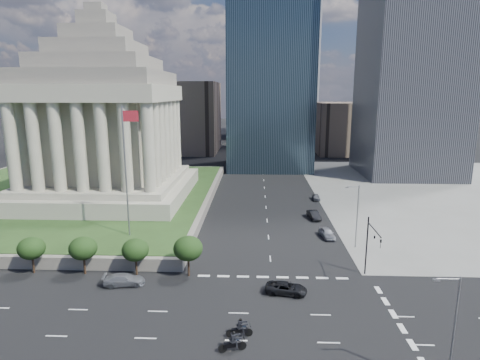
# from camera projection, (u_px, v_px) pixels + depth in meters

# --- Properties ---
(ground) EXTENTS (500.00, 500.00, 0.00)m
(ground) POSITION_uv_depth(u_px,v_px,m) (262.00, 164.00, 136.73)
(ground) COLOR black
(ground) RESTS_ON ground
(sidewalk_ne) EXTENTS (68.00, 90.00, 0.03)m
(sidewalk_ne) POSITION_uv_depth(u_px,v_px,m) (457.00, 194.00, 95.86)
(sidewalk_ne) COLOR slate
(sidewalk_ne) RESTS_ON ground
(plaza_terrace) EXTENTS (66.00, 70.00, 1.80)m
(plaza_terrace) POSITION_uv_depth(u_px,v_px,m) (64.00, 197.00, 89.50)
(plaza_terrace) COLOR slate
(plaza_terrace) RESTS_ON ground
(plaza_lawn) EXTENTS (64.00, 68.00, 0.10)m
(plaza_lawn) POSITION_uv_depth(u_px,v_px,m) (64.00, 193.00, 89.30)
(plaza_lawn) COLOR #243C18
(plaza_lawn) RESTS_ON plaza_terrace
(war_memorial) EXTENTS (34.00, 34.00, 39.00)m
(war_memorial) POSITION_uv_depth(u_px,v_px,m) (103.00, 105.00, 82.75)
(war_memorial) COLOR gray
(war_memorial) RESTS_ON plaza_lawn
(flagpole) EXTENTS (2.52, 0.24, 20.00)m
(flagpole) POSITION_uv_depth(u_px,v_px,m) (126.00, 165.00, 60.60)
(flagpole) COLOR slate
(flagpole) RESTS_ON plaza_lawn
(tree_row) EXTENTS (53.00, 4.00, 6.00)m
(tree_row) POSITION_uv_depth(u_px,v_px,m) (6.00, 252.00, 53.53)
(tree_row) COLOR black
(tree_row) RESTS_ON ground
(midrise_glass) EXTENTS (26.00, 26.00, 60.00)m
(midrise_glass) POSITION_uv_depth(u_px,v_px,m) (270.00, 73.00, 125.39)
(midrise_glass) COLOR black
(midrise_glass) RESTS_ON ground
(building_filler_ne) EXTENTS (20.00, 30.00, 20.00)m
(building_filler_ne) POSITION_uv_depth(u_px,v_px,m) (340.00, 128.00, 162.63)
(building_filler_ne) COLOR brown
(building_filler_ne) RESTS_ON ground
(building_filler_nw) EXTENTS (24.00, 30.00, 28.00)m
(building_filler_nw) POSITION_uv_depth(u_px,v_px,m) (189.00, 117.00, 164.23)
(building_filler_nw) COLOR brown
(building_filler_nw) RESTS_ON ground
(traffic_signal_ne) EXTENTS (0.30, 5.74, 8.00)m
(traffic_signal_ne) POSITION_uv_depth(u_px,v_px,m) (371.00, 242.00, 50.86)
(traffic_signal_ne) COLOR black
(traffic_signal_ne) RESTS_ON ground
(street_lamp_south) EXTENTS (2.13, 0.22, 10.00)m
(street_lamp_south) POSITION_uv_depth(u_px,v_px,m) (452.00, 328.00, 31.51)
(street_lamp_south) COLOR slate
(street_lamp_south) RESTS_ON ground
(street_lamp_north) EXTENTS (2.13, 0.22, 10.00)m
(street_lamp_north) POSITION_uv_depth(u_px,v_px,m) (356.00, 213.00, 61.77)
(street_lamp_north) COLOR slate
(street_lamp_north) RESTS_ON ground
(pickup_truck) EXTENTS (3.13, 5.33, 1.39)m
(pickup_truck) POSITION_uv_depth(u_px,v_px,m) (286.00, 288.00, 48.29)
(pickup_truck) COLOR black
(pickup_truck) RESTS_ON ground
(suv_grey) EXTENTS (5.38, 2.85, 1.49)m
(suv_grey) POSITION_uv_depth(u_px,v_px,m) (124.00, 280.00, 50.41)
(suv_grey) COLOR slate
(suv_grey) RESTS_ON ground
(parked_sedan_near) EXTENTS (4.88, 2.55, 1.59)m
(parked_sedan_near) POSITION_uv_depth(u_px,v_px,m) (327.00, 233.00, 67.06)
(parked_sedan_near) COLOR gray
(parked_sedan_near) RESTS_ON ground
(parked_sedan_mid) EXTENTS (4.91, 2.41, 1.55)m
(parked_sedan_mid) POSITION_uv_depth(u_px,v_px,m) (314.00, 215.00, 77.06)
(parked_sedan_mid) COLOR black
(parked_sedan_mid) RESTS_ON ground
(parked_sedan_far) EXTENTS (1.62, 3.87, 1.31)m
(parked_sedan_far) POSITION_uv_depth(u_px,v_px,m) (316.00, 197.00, 90.76)
(parked_sedan_far) COLOR #56585E
(parked_sedan_far) RESTS_ON ground
(motorcycle_lead) EXTENTS (2.82, 1.43, 2.03)m
(motorcycle_lead) POSITION_uv_depth(u_px,v_px,m) (232.00, 341.00, 37.44)
(motorcycle_lead) COLOR black
(motorcycle_lead) RESTS_ON ground
(motorcycle_trail) EXTENTS (2.78, 1.11, 2.01)m
(motorcycle_trail) POSITION_uv_depth(u_px,v_px,m) (239.00, 327.00, 39.67)
(motorcycle_trail) COLOR black
(motorcycle_trail) RESTS_ON ground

